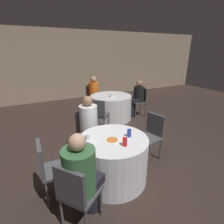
# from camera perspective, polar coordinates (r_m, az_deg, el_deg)

# --- Properties ---
(ground_plane) EXTENTS (16.00, 16.00, 0.00)m
(ground_plane) POSITION_cam_1_polar(r_m,az_deg,el_deg) (3.16, -3.44, -19.94)
(ground_plane) COLOR #332621
(wall_back) EXTENTS (16.00, 0.06, 2.80)m
(wall_back) POSITION_cam_1_polar(r_m,az_deg,el_deg) (7.53, -20.74, 13.77)
(wall_back) COLOR gray
(wall_back) RESTS_ON ground_plane
(table_near) EXTENTS (1.09, 1.09, 0.73)m
(table_near) POSITION_cam_1_polar(r_m,az_deg,el_deg) (2.90, 0.32, -15.01)
(table_near) COLOR silver
(table_near) RESTS_ON ground_plane
(table_far) EXTENTS (1.22, 1.22, 0.73)m
(table_far) POSITION_cam_1_polar(r_m,az_deg,el_deg) (5.30, -0.31, 1.55)
(table_far) COLOR white
(table_far) RESTS_ON ground_plane
(chair_near_east) EXTENTS (0.47, 0.47, 0.88)m
(chair_near_east) POSITION_cam_1_polar(r_m,az_deg,el_deg) (3.42, 12.90, -6.45)
(chair_near_east) COLOR #47474C
(chair_near_east) RESTS_ON ground_plane
(chair_near_north) EXTENTS (0.43, 0.44, 0.88)m
(chair_near_north) POSITION_cam_1_polar(r_m,az_deg,el_deg) (3.55, -8.13, -5.10)
(chair_near_north) COLOR #47474C
(chair_near_north) RESTS_ON ground_plane
(chair_near_southwest) EXTENTS (0.56, 0.56, 0.88)m
(chair_near_southwest) POSITION_cam_1_polar(r_m,az_deg,el_deg) (2.16, -11.74, -23.99)
(chair_near_southwest) COLOR #47474C
(chair_near_southwest) RESTS_ON ground_plane
(chair_near_west) EXTENTS (0.42, 0.42, 0.88)m
(chair_near_west) POSITION_cam_1_polar(r_m,az_deg,el_deg) (2.61, -19.84, -16.14)
(chair_near_west) COLOR #47474C
(chair_near_west) RESTS_ON ground_plane
(chair_far_north) EXTENTS (0.47, 0.47, 0.88)m
(chair_far_north) POSITION_cam_1_polar(r_m,az_deg,el_deg) (6.05, -6.38, 5.43)
(chair_far_north) COLOR #47474C
(chair_far_north) RESTS_ON ground_plane
(chair_far_east) EXTENTS (0.46, 0.45, 0.88)m
(chair_far_east) POSITION_cam_1_polar(r_m,az_deg,el_deg) (5.65, 9.51, 4.26)
(chair_far_east) COLOR #47474C
(chair_far_east) RESTS_ON ground_plane
(chair_far_southwest) EXTENTS (0.57, 0.57, 0.88)m
(chair_far_southwest) POSITION_cam_1_polar(r_m,az_deg,el_deg) (4.34, -4.38, -0.27)
(chair_far_southwest) COLOR #47474C
(chair_far_southwest) RESTS_ON ground_plane
(person_green_jacket) EXTENTS (0.51, 0.49, 1.20)m
(person_green_jacket) POSITION_cam_1_polar(r_m,az_deg,el_deg) (2.19, -9.39, -20.07)
(person_green_jacket) COLOR black
(person_green_jacket) RESTS_ON ground_plane
(person_black_shirt) EXTENTS (0.51, 0.37, 1.14)m
(person_black_shirt) POSITION_cam_1_polar(r_m,az_deg,el_deg) (5.57, 8.08, 4.57)
(person_black_shirt) COLOR black
(person_black_shirt) RESTS_ON ground_plane
(person_white_shirt) EXTENTS (0.36, 0.51, 1.21)m
(person_white_shirt) POSITION_cam_1_polar(r_m,az_deg,el_deg) (3.39, -7.09, -4.77)
(person_white_shirt) COLOR black
(person_white_shirt) RESTS_ON ground_plane
(person_orange_shirt) EXTENTS (0.39, 0.51, 1.21)m
(person_orange_shirt) POSITION_cam_1_polar(r_m,az_deg,el_deg) (5.91, -5.58, 5.91)
(person_orange_shirt) COLOR black
(person_orange_shirt) RESTS_ON ground_plane
(pizza_plate_near) EXTENTS (0.25, 0.25, 0.02)m
(pizza_plate_near) POSITION_cam_1_polar(r_m,az_deg,el_deg) (2.65, 0.10, -9.11)
(pizza_plate_near) COLOR white
(pizza_plate_near) RESTS_ON table_near
(soda_can_red) EXTENTS (0.07, 0.07, 0.12)m
(soda_can_red) POSITION_cam_1_polar(r_m,az_deg,el_deg) (2.50, 4.24, -9.69)
(soda_can_red) COLOR red
(soda_can_red) RESTS_ON table_near
(soda_can_blue) EXTENTS (0.07, 0.07, 0.12)m
(soda_can_blue) POSITION_cam_1_polar(r_m,az_deg,el_deg) (2.75, 5.64, -6.83)
(soda_can_blue) COLOR #1E38A5
(soda_can_blue) RESTS_ON table_near
(cup_near) EXTENTS (0.09, 0.09, 0.09)m
(cup_near) POSITION_cam_1_polar(r_m,az_deg,el_deg) (2.69, -7.76, -7.94)
(cup_near) COLOR white
(cup_near) RESTS_ON table_near
(cup_far) EXTENTS (0.09, 0.09, 0.10)m
(cup_far) POSITION_cam_1_polar(r_m,az_deg,el_deg) (5.04, -0.23, 5.47)
(cup_far) COLOR white
(cup_far) RESTS_ON table_far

